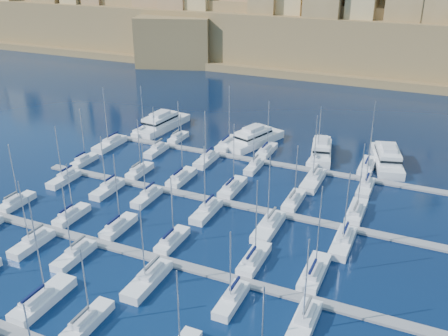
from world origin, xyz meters
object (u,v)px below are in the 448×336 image
at_px(motor_yacht_d, 387,158).
at_px(motor_yacht_a, 162,123).
at_px(motor_yacht_b, 254,138).
at_px(motor_yacht_c, 321,150).
at_px(sailboat_2, 43,299).

bearing_deg(motor_yacht_d, motor_yacht_a, 179.66).
xyz_separation_m(motor_yacht_b, motor_yacht_d, (32.34, 0.30, 0.00)).
xyz_separation_m(motor_yacht_a, motor_yacht_b, (27.38, -0.65, 0.00)).
bearing_deg(motor_yacht_b, motor_yacht_a, 178.65).
xyz_separation_m(motor_yacht_c, motor_yacht_d, (14.83, 1.54, 0.00)).
relative_size(motor_yacht_a, motor_yacht_d, 1.02).
bearing_deg(motor_yacht_d, motor_yacht_b, -179.48).
bearing_deg(motor_yacht_b, motor_yacht_c, -4.08).
xyz_separation_m(motor_yacht_b, motor_yacht_c, (17.51, -1.25, 0.00)).
xyz_separation_m(sailboat_2, motor_yacht_c, (22.67, 68.56, 0.95)).
relative_size(sailboat_2, motor_yacht_d, 0.89).
bearing_deg(sailboat_2, motor_yacht_b, 85.77).
relative_size(motor_yacht_c, motor_yacht_d, 0.82).
distance_m(sailboat_2, motor_yacht_a, 73.88).
distance_m(sailboat_2, motor_yacht_c, 72.21).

